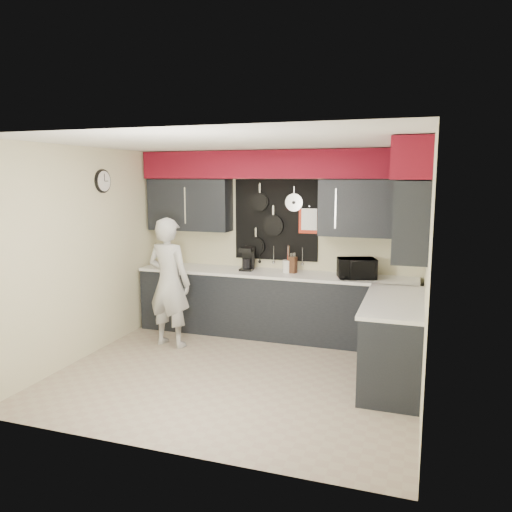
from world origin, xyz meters
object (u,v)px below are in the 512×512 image
(person, at_px, (169,282))
(coffee_maker, at_px, (247,258))
(knife_block, at_px, (293,265))
(utensil_crock, at_px, (287,266))
(microwave, at_px, (357,268))

(person, bearing_deg, coffee_maker, -124.08)
(knife_block, bearing_deg, coffee_maker, -170.18)
(utensil_crock, bearing_deg, knife_block, -6.26)
(knife_block, bearing_deg, person, -139.06)
(utensil_crock, xyz_separation_m, coffee_maker, (-0.59, 0.00, 0.08))
(utensil_crock, relative_size, person, 0.10)
(microwave, height_order, knife_block, microwave)
(knife_block, height_order, utensil_crock, knife_block)
(microwave, distance_m, coffee_maker, 1.56)
(knife_block, height_order, coffee_maker, coffee_maker)
(utensil_crock, height_order, person, person)
(coffee_maker, xyz_separation_m, person, (-0.79, -0.86, -0.23))
(knife_block, bearing_deg, utensil_crock, -175.65)
(knife_block, xyz_separation_m, coffee_maker, (-0.67, 0.01, 0.06))
(utensil_crock, distance_m, person, 1.63)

